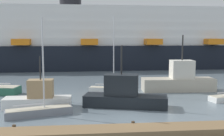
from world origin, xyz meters
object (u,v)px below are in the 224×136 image
object	(u,v)px
sailboat_0	(110,89)
fishing_boat_2	(124,95)
fishing_boat_1	(39,98)
cruise_ship	(144,42)
sailboat_3	(39,110)
fishing_boat_0	(179,81)

from	to	relation	value
sailboat_0	fishing_boat_2	bearing A→B (deg)	-66.93
fishing_boat_1	fishing_boat_2	bearing A→B (deg)	-3.59
fishing_boat_2	cruise_ship	bearing A→B (deg)	-91.28
sailboat_3	cruise_ship	size ratio (longest dim) A/B	0.09
fishing_boat_1	fishing_boat_2	world-z (taller)	fishing_boat_2
fishing_boat_0	fishing_boat_2	bearing A→B (deg)	-135.81
sailboat_0	fishing_boat_1	size ratio (longest dim) A/B	1.44
sailboat_0	fishing_boat_1	xyz separation A→B (m)	(-7.01, -5.84, 0.43)
fishing_boat_0	cruise_ship	xyz separation A→B (m)	(1.36, 25.72, 4.16)
fishing_boat_0	fishing_boat_1	distance (m)	16.48
fishing_boat_1	sailboat_0	bearing A→B (deg)	39.40
sailboat_3	fishing_boat_1	size ratio (longest dim) A/B	1.32
sailboat_0	cruise_ship	world-z (taller)	cruise_ship
sailboat_3	cruise_ship	xyz separation A→B (m)	(16.09, 34.73, 4.94)
fishing_boat_0	cruise_ship	world-z (taller)	cruise_ship
sailboat_3	fishing_boat_2	xyz separation A→B (m)	(7.22, 2.20, 0.63)
sailboat_3	fishing_boat_1	bearing A→B (deg)	83.05
fishing_boat_1	sailboat_3	bearing A→B (deg)	-80.35
sailboat_0	sailboat_3	distance (m)	10.70
fishing_boat_1	cruise_ship	world-z (taller)	cruise_ship
sailboat_0	fishing_boat_1	distance (m)	9.13
sailboat_0	sailboat_3	world-z (taller)	sailboat_0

